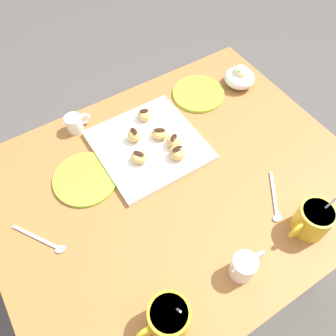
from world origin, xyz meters
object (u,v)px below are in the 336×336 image
at_px(cream_pitcher_white, 244,266).
at_px(beignet_1, 139,157).
at_px(saucer_lime_left, 86,179).
at_px(beignet_0, 177,153).
at_px(dining_table, 176,205).
at_px(saucer_lime_right, 198,94).
at_px(beignet_2, 134,135).
at_px(pastry_plate_square, 149,145).
at_px(beignet_3, 174,141).
at_px(coffee_mug_mustard_left, 313,220).
at_px(beignet_4, 144,115).
at_px(beignet_5, 160,134).
at_px(ice_cream_bowl, 240,77).
at_px(coffee_mug_mustard_right, 168,318).
at_px(chocolate_sauce_pitcher, 74,123).

bearing_deg(cream_pitcher_white, beignet_1, -83.28).
xyz_separation_m(saucer_lime_left, beignet_0, (-0.26, 0.08, 0.03)).
distance_m(dining_table, saucer_lime_right, 0.40).
xyz_separation_m(saucer_lime_left, beignet_2, (-0.19, -0.04, 0.03)).
height_order(pastry_plate_square, beignet_3, beignet_3).
xyz_separation_m(coffee_mug_mustard_left, beignet_4, (0.17, -0.56, -0.02)).
bearing_deg(beignet_4, beignet_0, 91.42).
relative_size(cream_pitcher_white, beignet_5, 2.01).
bearing_deg(coffee_mug_mustard_left, ice_cream_bowl, -110.37).
bearing_deg(dining_table, beignet_2, -82.02).
distance_m(dining_table, beignet_0, 0.18).
bearing_deg(coffee_mug_mustard_right, beignet_1, -111.51).
xyz_separation_m(saucer_lime_left, beignet_4, (-0.26, -0.10, 0.03)).
relative_size(chocolate_sauce_pitcher, beignet_0, 1.85).
height_order(beignet_1, beignet_2, beignet_2).
bearing_deg(beignet_2, saucer_lime_left, 13.00).
bearing_deg(beignet_3, coffee_mug_mustard_left, 110.33).
distance_m(saucer_lime_right, beignet_0, 0.29).
bearing_deg(beignet_1, chocolate_sauce_pitcher, -65.18).
xyz_separation_m(beignet_0, beignet_5, (0.00, -0.09, -0.00)).
xyz_separation_m(saucer_lime_left, beignet_5, (-0.26, -0.01, 0.03)).
relative_size(coffee_mug_mustard_right, beignet_0, 2.77).
distance_m(dining_table, ice_cream_bowl, 0.50).
height_order(pastry_plate_square, beignet_0, beignet_0).
height_order(beignet_3, beignet_5, beignet_3).
bearing_deg(beignet_5, saucer_lime_right, -154.97).
relative_size(coffee_mug_mustard_right, beignet_3, 2.99).
relative_size(coffee_mug_mustard_right, saucer_lime_left, 0.74).
bearing_deg(ice_cream_bowl, beignet_0, 23.74).
bearing_deg(pastry_plate_square, beignet_2, -53.33).
bearing_deg(beignet_4, cream_pitcher_white, 85.02).
distance_m(coffee_mug_mustard_left, beignet_1, 0.50).
bearing_deg(dining_table, beignet_4, -99.43).
bearing_deg(ice_cream_bowl, dining_table, 29.28).
height_order(dining_table, beignet_3, beignet_3).
bearing_deg(saucer_lime_right, ice_cream_bowl, 167.56).
distance_m(beignet_0, beignet_3, 0.05).
distance_m(ice_cream_bowl, beignet_5, 0.38).
relative_size(coffee_mug_mustard_right, chocolate_sauce_pitcher, 1.50).
relative_size(beignet_4, beignet_5, 0.87).
xyz_separation_m(coffee_mug_mustard_left, cream_pitcher_white, (0.22, -0.00, -0.01)).
bearing_deg(pastry_plate_square, beignet_4, -113.44).
bearing_deg(beignet_0, saucer_lime_left, -17.18).
relative_size(beignet_3, beignet_5, 0.89).
bearing_deg(coffee_mug_mustard_left, dining_table, -54.35).
relative_size(chocolate_sauce_pitcher, saucer_lime_left, 0.49).
bearing_deg(beignet_0, beignet_5, -87.44).
xyz_separation_m(pastry_plate_square, ice_cream_bowl, (-0.41, -0.07, 0.03)).
bearing_deg(beignet_2, beignet_3, 137.45).
bearing_deg(chocolate_sauce_pitcher, saucer_lime_left, 73.96).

